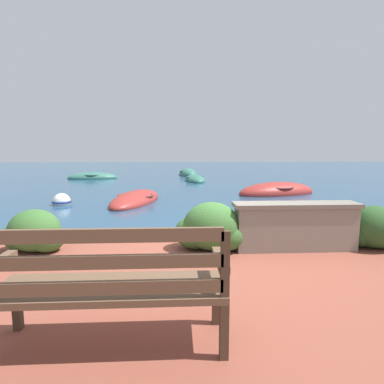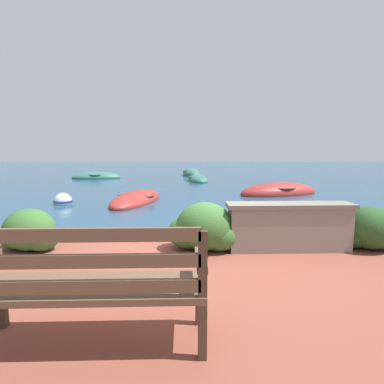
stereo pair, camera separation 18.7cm
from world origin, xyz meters
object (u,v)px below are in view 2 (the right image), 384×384
at_px(rowboat_nearest, 136,200).
at_px(rowboat_mid, 279,192).
at_px(rowboat_far, 198,180).
at_px(rowboat_outer, 96,177).
at_px(park_bench, 90,283).
at_px(rowboat_distant, 192,174).
at_px(mooring_buoy, 63,201).

distance_m(rowboat_nearest, rowboat_mid, 5.36).
distance_m(rowboat_far, rowboat_outer, 6.22).
distance_m(park_bench, rowboat_mid, 10.07).
relative_size(rowboat_distant, mooring_buoy, 4.66).
xyz_separation_m(rowboat_nearest, rowboat_distant, (2.08, 10.36, 0.02)).
height_order(rowboat_far, rowboat_distant, rowboat_distant).
bearing_deg(mooring_buoy, rowboat_outer, 99.50).
xyz_separation_m(rowboat_mid, rowboat_far, (-2.82, 5.05, -0.01)).
bearing_deg(rowboat_outer, rowboat_mid, -45.78).
relative_size(rowboat_nearest, rowboat_distant, 1.25).
distance_m(park_bench, rowboat_outer, 16.52).
relative_size(rowboat_mid, rowboat_outer, 1.16).
xyz_separation_m(park_bench, rowboat_nearest, (-0.85, 7.58, -0.65)).
bearing_deg(rowboat_mid, park_bench, -132.10).
distance_m(rowboat_nearest, mooring_buoy, 2.23).
bearing_deg(rowboat_outer, rowboat_nearest, -74.37).
bearing_deg(park_bench, rowboat_mid, 60.19).
distance_m(rowboat_outer, rowboat_distant, 6.08).
bearing_deg(rowboat_mid, rowboat_far, 102.35).
bearing_deg(rowboat_distant, park_bench, 166.77).
height_order(rowboat_nearest, mooring_buoy, mooring_buoy).
bearing_deg(rowboat_outer, rowboat_distant, 11.72).
bearing_deg(rowboat_nearest, rowboat_outer, 36.90).
xyz_separation_m(rowboat_outer, mooring_buoy, (1.46, -8.70, 0.03)).
relative_size(park_bench, mooring_buoy, 2.88).
bearing_deg(rowboat_far, rowboat_nearest, 153.31).
bearing_deg(mooring_buoy, park_bench, -67.01).
bearing_deg(rowboat_far, rowboat_outer, 66.56).
xyz_separation_m(rowboat_outer, rowboat_distant, (5.72, 2.06, 0.01)).
xyz_separation_m(park_bench, rowboat_mid, (4.29, 9.09, -0.64)).
bearing_deg(rowboat_distant, rowboat_mid, -170.23).
relative_size(rowboat_nearest, rowboat_mid, 0.98).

